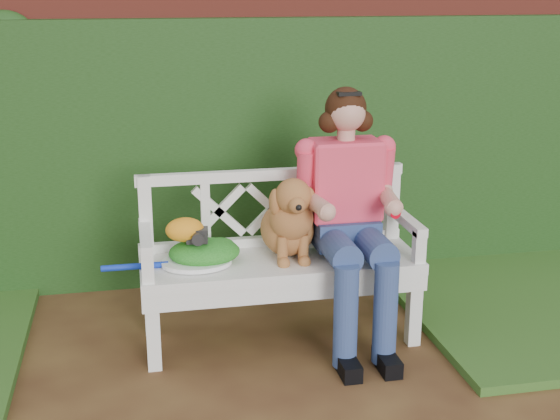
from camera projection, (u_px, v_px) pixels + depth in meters
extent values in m
plane|color=#3C2013|center=(250.00, 411.00, 3.47)|extent=(60.00, 60.00, 0.00)
cube|color=maroon|center=(202.00, 110.00, 4.93)|extent=(10.00, 0.30, 2.20)
cube|color=#21471A|center=(207.00, 154.00, 4.80)|extent=(10.00, 0.18, 1.70)
cube|color=black|center=(197.00, 235.00, 3.89)|extent=(0.12, 0.10, 0.07)
ellipsoid|color=orange|center=(185.00, 230.00, 3.90)|extent=(0.24, 0.22, 0.13)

